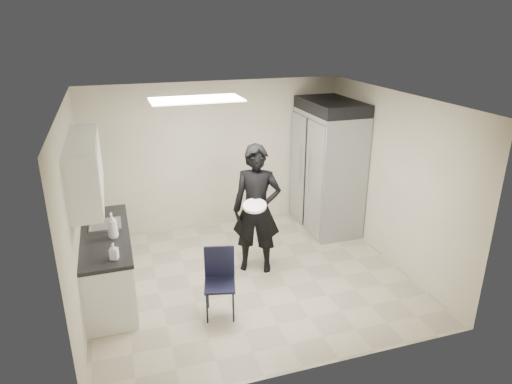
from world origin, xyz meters
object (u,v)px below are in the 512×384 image
object	(u,v)px
commercial_fridge	(328,172)
folding_chair	(220,285)
man_tuxedo	(257,210)
lower_counter	(108,265)

from	to	relation	value
commercial_fridge	folding_chair	world-z (taller)	commercial_fridge
folding_chair	man_tuxedo	distance (m)	1.37
commercial_fridge	man_tuxedo	size ratio (longest dim) A/B	1.09
lower_counter	folding_chair	world-z (taller)	folding_chair
folding_chair	lower_counter	bearing A→B (deg)	158.03
lower_counter	commercial_fridge	bearing A→B (deg)	15.88
lower_counter	folding_chair	bearing A→B (deg)	-35.67
commercial_fridge	man_tuxedo	bearing A→B (deg)	-147.54
commercial_fridge	man_tuxedo	xyz separation A→B (m)	(-1.65, -1.05, -0.08)
lower_counter	commercial_fridge	size ratio (longest dim) A/B	0.90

